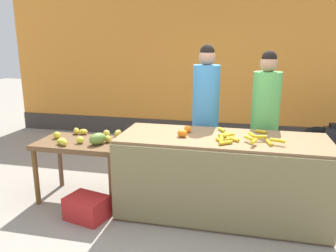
{
  "coord_description": "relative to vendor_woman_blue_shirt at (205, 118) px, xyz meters",
  "views": [
    {
      "loc": [
        0.55,
        -3.54,
        1.93
      ],
      "look_at": [
        -0.3,
        0.15,
        0.97
      ],
      "focal_mm": 35.57,
      "sensor_mm": 36.0,
      "label": 1
    }
  ],
  "objects": [
    {
      "name": "orange_pile",
      "position": [
        -0.15,
        -0.7,
        -0.0
      ],
      "size": [
        0.13,
        0.27,
        0.08
      ],
      "color": "orange",
      "rests_on": "fruit_stall_counter"
    },
    {
      "name": "produce_sack",
      "position": [
        -0.64,
        0.21,
        -0.69
      ],
      "size": [
        0.46,
        0.44,
        0.53
      ],
      "primitive_type": "ellipsoid",
      "rotation": [
        0.0,
        0.0,
        0.5
      ],
      "color": "tan",
      "rests_on": "ground"
    },
    {
      "name": "vendor_woman_green_shirt",
      "position": [
        0.74,
        -0.0,
        -0.04
      ],
      "size": [
        0.34,
        0.34,
        1.83
      ],
      "color": "#33333D",
      "rests_on": "ground"
    },
    {
      "name": "banana_bunch_pile",
      "position": [
        0.46,
        -0.74,
        -0.02
      ],
      "size": [
        0.71,
        0.64,
        0.07
      ],
      "color": "gold",
      "rests_on": "fruit_stall_counter"
    },
    {
      "name": "vendor_woman_blue_shirt",
      "position": [
        0.0,
        0.0,
        0.0
      ],
      "size": [
        0.34,
        0.34,
        1.9
      ],
      "color": "#33333D",
      "rests_on": "ground"
    },
    {
      "name": "produce_crate",
      "position": [
        -1.17,
        -1.13,
        -0.83
      ],
      "size": [
        0.5,
        0.41,
        0.26
      ],
      "primitive_type": "cube",
      "rotation": [
        0.0,
        0.0,
        -0.24
      ],
      "color": "red",
      "rests_on": "ground"
    },
    {
      "name": "ground_plane",
      "position": [
        -0.08,
        -0.67,
        -0.96
      ],
      "size": [
        24.0,
        24.0,
        0.0
      ],
      "primitive_type": "plane",
      "color": "gray"
    },
    {
      "name": "side_table_wooden",
      "position": [
        -1.43,
        -0.67,
        -0.31
      ],
      "size": [
        1.06,
        0.64,
        0.75
      ],
      "color": "brown",
      "rests_on": "ground"
    },
    {
      "name": "fruit_stall_counter",
      "position": [
        0.27,
        -0.68,
        -0.5
      ],
      "size": [
        2.27,
        0.87,
        0.92
      ],
      "color": "olive",
      "rests_on": "ground"
    },
    {
      "name": "mango_papaya_pile",
      "position": [
        -1.32,
        -0.66,
        -0.15
      ],
      "size": [
        0.81,
        0.62,
        0.14
      ],
      "color": "#D2DD33",
      "rests_on": "side_table_wooden"
    },
    {
      "name": "market_wall_back",
      "position": [
        -0.08,
        2.39,
        0.42
      ],
      "size": [
        8.61,
        0.23,
        2.83
      ],
      "color": "orange",
      "rests_on": "ground"
    }
  ]
}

